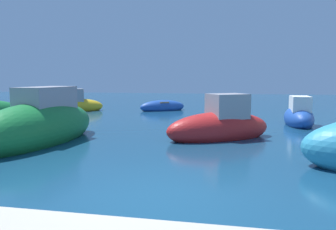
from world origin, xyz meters
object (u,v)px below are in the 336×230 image
Objects in this scene: moored_boat_2 at (162,107)px; moored_boat_3 at (220,126)px; moored_boat_4 at (77,105)px; moored_boat_5 at (39,126)px; moored_boat_0 at (299,116)px.

moored_boat_2 is 10.57m from moored_boat_3.
moored_boat_4 is (-5.44, -1.39, 0.17)m from moored_boat_2.
moored_boat_2 is 5.62m from moored_boat_4.
moored_boat_4 is at bearing -155.00° from moored_boat_5.
moored_boat_5 is at bearing -103.31° from moored_boat_4.
moored_boat_4 is (-13.07, 4.08, 0.01)m from moored_boat_0.
moored_boat_0 is 0.74× the size of moored_boat_3.
moored_boat_3 is 0.70× the size of moored_boat_5.
moored_boat_3 is (-3.41, -4.22, 0.05)m from moored_boat_0.
moored_boat_3 is at bearing -100.25° from moored_boat_2.
moored_boat_0 reaches higher than moored_boat_2.
moored_boat_5 reaches higher than moored_boat_4.
moored_boat_4 is at bearing 160.55° from moored_boat_2.
moored_boat_2 is at bearing -18.85° from moored_boat_4.
moored_boat_2 is at bearing 55.15° from moored_boat_0.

